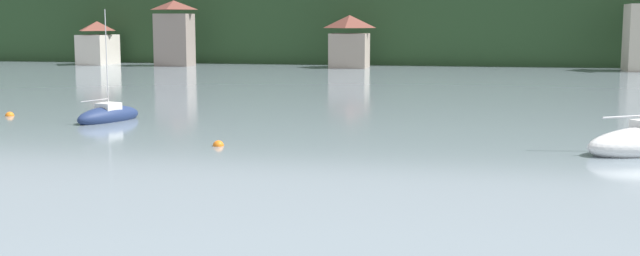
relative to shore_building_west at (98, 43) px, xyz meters
name	(u,v)px	position (x,y,z in m)	size (l,w,h in m)	color
wooded_hillside	(470,21)	(47.12, 38.45, 2.82)	(352.00, 57.91, 30.48)	#264223
shore_building_west	(98,43)	(0.00, 0.00, 0.00)	(3.67, 6.03, 5.59)	beige
shore_building_westcentral	(174,34)	(11.11, -1.22, 1.26)	(4.54, 3.46, 8.18)	gray
shore_building_central	(349,42)	(33.34, -0.66, 0.37)	(4.63, 4.65, 6.33)	gray
sailboat_far_6	(109,116)	(28.31, -54.19, -2.40)	(2.84, 4.72, 6.63)	navy
mooring_buoy_near	(10,116)	(21.37, -53.12, -2.71)	(0.51, 0.51, 0.51)	orange
mooring_buoy_mid	(218,146)	(37.32, -61.49, -2.71)	(0.51, 0.51, 0.51)	orange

